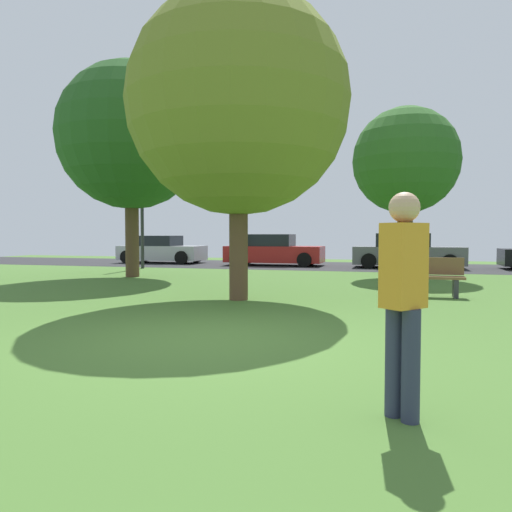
{
  "coord_description": "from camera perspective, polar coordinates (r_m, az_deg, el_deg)",
  "views": [
    {
      "loc": [
        2.53,
        -6.32,
        1.43
      ],
      "look_at": [
        0.0,
        2.4,
        1.03
      ],
      "focal_mm": 34.52,
      "sensor_mm": 36.0,
      "label": 1
    }
  ],
  "objects": [
    {
      "name": "street_lamp_post",
      "position": [
        21.24,
        -13.05,
        4.66
      ],
      "size": [
        0.14,
        0.14,
        4.5
      ],
      "primitive_type": "cylinder",
      "color": "#2D2D33",
      "rests_on": "ground_plane"
    },
    {
      "name": "parked_car_silver",
      "position": [
        25.21,
        -10.91,
        0.65
      ],
      "size": [
        4.22,
        2.02,
        1.37
      ],
      "color": "#B7B7BC",
      "rests_on": "ground_plane"
    },
    {
      "name": "oak_tree_left",
      "position": [
        17.68,
        16.97,
        10.43
      ],
      "size": [
        3.58,
        3.58,
        5.73
      ],
      "color": "brown",
      "rests_on": "ground_plane"
    },
    {
      "name": "parked_car_grey",
      "position": [
        22.01,
        17.08,
        0.43
      ],
      "size": [
        4.55,
        2.03,
        1.48
      ],
      "color": "slate",
      "rests_on": "ground_plane"
    },
    {
      "name": "road_strip",
      "position": [
        22.51,
        9.71,
        -1.16
      ],
      "size": [
        44.0,
        6.4,
        0.01
      ],
      "primitive_type": "cube",
      "color": "#28282B",
      "rests_on": "ground_plane"
    },
    {
      "name": "parked_car_red",
      "position": [
        22.78,
        2.03,
        0.57
      ],
      "size": [
        4.47,
        1.96,
        1.44
      ],
      "color": "#B21E1E",
      "rests_on": "ground_plane"
    },
    {
      "name": "oak_tree_right",
      "position": [
        11.13,
        -2.06,
        17.18
      ],
      "size": [
        4.83,
        4.83,
        6.68
      ],
      "color": "brown",
      "rests_on": "ground_plane"
    },
    {
      "name": "ground_plane",
      "position": [
        6.96,
        -5.59,
        -9.39
      ],
      "size": [
        44.0,
        44.0,
        0.0
      ],
      "primitive_type": "plane",
      "color": "#47702D"
    },
    {
      "name": "park_bench",
      "position": [
        12.03,
        19.24,
        -2.25
      ],
      "size": [
        1.6,
        0.45,
        0.9
      ],
      "rotation": [
        0.0,
        0.0,
        3.14
      ],
      "color": "brown",
      "rests_on": "ground_plane"
    },
    {
      "name": "maple_tree_far",
      "position": [
        17.42,
        -14.28,
        13.28
      ],
      "size": [
        4.89,
        4.89,
        7.17
      ],
      "color": "brown",
      "rests_on": "ground_plane"
    },
    {
      "name": "person_catcher",
      "position": [
        3.96,
        16.69,
        -4.19
      ],
      "size": [
        0.37,
        0.39,
        1.76
      ],
      "rotation": [
        0.0,
        0.0,
        0.89
      ],
      "color": "#2D334C",
      "rests_on": "ground_plane"
    }
  ]
}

